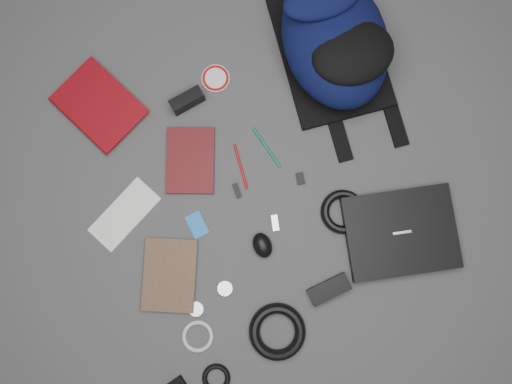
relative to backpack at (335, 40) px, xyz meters
name	(u,v)px	position (x,y,z in m)	size (l,w,h in m)	color
ground	(256,193)	(-0.41, -0.32, -0.10)	(4.00, 4.00, 0.00)	#4F4F51
backpack	(335,40)	(0.00, 0.00, 0.00)	(0.34, 0.50, 0.21)	black
laptop	(400,233)	(-0.05, -0.62, -0.09)	(0.34, 0.26, 0.03)	black
textbook_red	(77,128)	(-0.85, 0.10, -0.09)	(0.20, 0.26, 0.03)	maroon
comic_book	(143,274)	(-0.83, -0.41, -0.09)	(0.16, 0.23, 0.02)	#BA7A0D
envelope	(124,214)	(-0.82, -0.22, -0.10)	(0.23, 0.10, 0.00)	white
dvd_case	(190,160)	(-0.56, -0.14, -0.10)	(0.15, 0.21, 0.02)	#450D0F
compact_camera	(187,101)	(-0.49, 0.03, -0.07)	(0.11, 0.04, 0.06)	black
sticker_disc	(216,78)	(-0.38, 0.07, -0.10)	(0.09, 0.09, 0.00)	white
pen_teal	(267,147)	(-0.32, -0.20, -0.10)	(0.01, 0.01, 0.15)	#0B6955
pen_red	(241,167)	(-0.42, -0.23, -0.10)	(0.01, 0.01, 0.15)	#B20E0D
id_badge	(197,225)	(-0.62, -0.34, -0.10)	(0.05, 0.08, 0.00)	blue
usb_black	(237,191)	(-0.46, -0.29, -0.10)	(0.02, 0.05, 0.01)	black
usb_silver	(275,223)	(-0.39, -0.44, -0.10)	(0.02, 0.05, 0.01)	silver
key_fob	(300,179)	(-0.26, -0.34, -0.10)	(0.02, 0.04, 0.01)	black
mouse	(262,245)	(-0.46, -0.48, -0.08)	(0.06, 0.08, 0.04)	black
headphone_left	(196,309)	(-0.72, -0.58, -0.10)	(0.05, 0.05, 0.01)	silver
headphone_right	(225,288)	(-0.62, -0.56, -0.10)	(0.05, 0.05, 0.01)	silver
cable_coil	(343,212)	(-0.18, -0.49, -0.09)	(0.14, 0.14, 0.03)	black
power_brick	(329,289)	(-0.32, -0.69, -0.09)	(0.13, 0.05, 0.03)	black
power_cord_coil	(277,332)	(-0.52, -0.74, -0.09)	(0.17, 0.17, 0.03)	black
earbud_coil	(216,378)	(-0.75, -0.80, -0.10)	(0.09, 0.09, 0.02)	black
white_cable_coil	(198,336)	(-0.75, -0.66, -0.10)	(0.10, 0.10, 0.01)	silver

